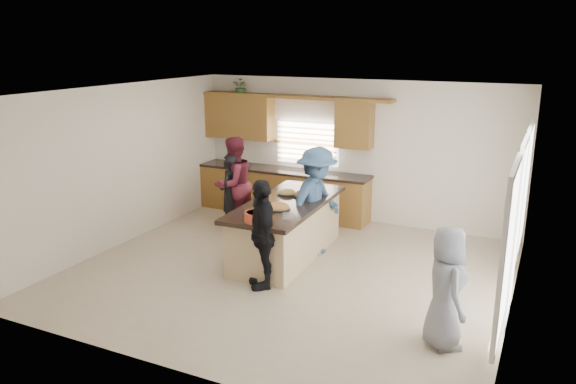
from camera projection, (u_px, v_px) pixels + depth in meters
The scene contains 18 objects.
floor at pixel (289, 272), 8.83m from camera, with size 6.50×6.50×0.00m, color #C3AE91.
room_shell at pixel (289, 153), 8.33m from camera, with size 6.52×6.02×2.81m.
back_cabinetry at pixel (282, 171), 11.58m from camera, with size 4.08×0.66×2.46m.
right_wall_glazing at pixel (516, 220), 7.02m from camera, with size 0.06×4.00×2.25m.
island at pixel (287, 230), 9.37m from camera, with size 1.24×2.74×0.95m.
platter_front at pixel (278, 208), 8.81m from camera, with size 0.40×0.40×0.16m.
platter_mid at pixel (305, 195), 9.53m from camera, with size 0.42×0.42×0.17m.
platter_back at pixel (287, 193), 9.65m from camera, with size 0.33×0.33×0.13m.
salad_bowl at pixel (256, 216), 8.19m from camera, with size 0.34×0.34×0.15m.
clear_cup at pixel (285, 216), 8.29m from camera, with size 0.08×0.08×0.10m, color white.
plate_stack at pixel (307, 187), 10.02m from camera, with size 0.21×0.21×0.05m, color #AF83BE.
flower_vase at pixel (313, 173), 10.18m from camera, with size 0.14×0.14×0.45m.
potted_plant at pixel (241, 87), 11.62m from camera, with size 0.33×0.29×0.37m, color #366829.
woman_left_back at pixel (229, 193), 10.51m from camera, with size 0.54×0.35×1.48m, color black.
woman_left_mid at pixel (234, 184), 10.56m from camera, with size 0.87×0.68×1.80m, color maroon.
woman_left_front at pixel (262, 234), 8.11m from camera, with size 0.95×0.40×1.63m, color black.
woman_right_back at pixel (317, 202), 9.31m from camera, with size 1.19×0.69×1.85m, color #365476.
woman_right_front at pixel (446, 288), 6.53m from camera, with size 0.72×0.47×1.48m, color gray.
Camera 1 is at (3.51, -7.40, 3.53)m, focal length 35.00 mm.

